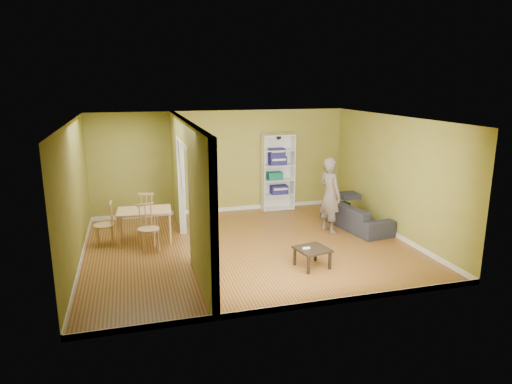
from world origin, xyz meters
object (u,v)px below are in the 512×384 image
(chair_near, at_px, (148,228))
(sofa, at_px, (356,212))
(coffee_table, at_px, (312,251))
(person, at_px, (330,189))
(bookshelf, at_px, (277,172))
(dining_table, at_px, (144,213))
(chair_far, at_px, (149,211))
(chair_left, at_px, (104,224))

(chair_near, bearing_deg, sofa, -10.84)
(coffee_table, xyz_separation_m, chair_near, (-2.82, 1.68, 0.16))
(person, distance_m, bookshelf, 2.19)
(sofa, xyz_separation_m, chair_near, (-4.68, -0.21, 0.11))
(person, distance_m, dining_table, 4.05)
(dining_table, bearing_deg, sofa, -4.29)
(person, height_order, bookshelf, person)
(sofa, height_order, dining_table, sofa)
(coffee_table, height_order, chair_far, chair_far)
(dining_table, bearing_deg, person, -6.45)
(chair_left, relative_size, chair_near, 0.98)
(dining_table, bearing_deg, chair_far, 79.89)
(bookshelf, distance_m, chair_near, 4.13)
(person, bearing_deg, chair_far, 58.81)
(person, bearing_deg, dining_table, 68.03)
(sofa, relative_size, coffee_table, 3.48)
(chair_left, xyz_separation_m, chair_far, (0.93, 0.68, 0.01))
(person, bearing_deg, bookshelf, -1.44)
(sofa, xyz_separation_m, person, (-0.72, -0.10, 0.63))
(sofa, relative_size, dining_table, 1.73)
(sofa, relative_size, chair_near, 2.04)
(bookshelf, xyz_separation_m, chair_left, (-4.29, -1.71, -0.53))
(sofa, relative_size, person, 0.96)
(sofa, bearing_deg, dining_table, 76.94)
(person, height_order, dining_table, person)
(person, distance_m, chair_near, 3.99)
(sofa, distance_m, chair_near, 4.68)
(dining_table, xyz_separation_m, chair_left, (-0.82, -0.04, -0.15))
(coffee_table, bearing_deg, person, 57.60)
(coffee_table, bearing_deg, sofa, 45.49)
(coffee_table, xyz_separation_m, chair_left, (-3.68, 2.21, 0.15))
(person, xyz_separation_m, dining_table, (-4.01, 0.45, -0.38))
(bookshelf, bearing_deg, chair_near, -146.75)
(coffee_table, bearing_deg, chair_near, 149.23)
(person, relative_size, chair_left, 2.16)
(bookshelf, relative_size, chair_left, 2.16)
(coffee_table, relative_size, chair_near, 0.58)
(bookshelf, bearing_deg, chair_left, -158.25)
(bookshelf, height_order, chair_far, bookshelf)
(person, xyz_separation_m, coffee_table, (-1.14, -1.79, -0.68))
(chair_left, bearing_deg, dining_table, 95.24)
(coffee_table, height_order, chair_near, chair_near)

